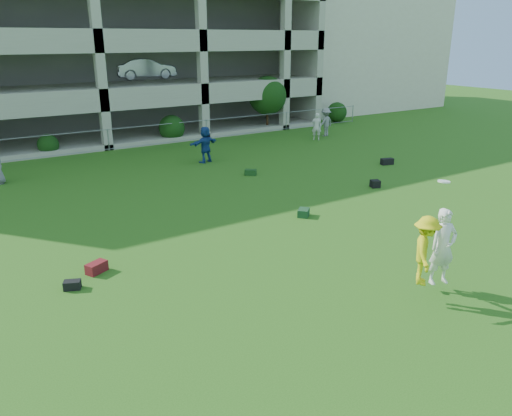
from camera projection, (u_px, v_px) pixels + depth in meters
ground at (349, 290)px, 12.23m from camera, size 100.00×100.00×0.00m
stucco_building at (327, 48)px, 44.67m from camera, size 16.00×14.00×10.00m
bystander_d at (205, 144)px, 24.48m from camera, size 1.72×0.89×1.78m
bystander_e at (317, 127)px, 29.88m from camera, size 0.70×0.67×1.62m
bystander_f at (326, 122)px, 31.07m from camera, size 1.22×0.84×1.73m
bag_red_a at (97, 267)px, 13.08m from camera, size 0.63×0.52×0.28m
bag_black_b at (72, 285)px, 12.22m from camera, size 0.47×0.39×0.22m
bag_green_c at (304, 213)px, 17.22m from camera, size 0.61×0.59×0.26m
crate_d at (375, 184)px, 20.55m from camera, size 0.46×0.46×0.30m
bag_black_e at (387, 161)px, 24.25m from camera, size 0.66×0.44×0.30m
bag_green_g at (251, 172)px, 22.40m from camera, size 0.57×0.56×0.25m
frisbee_contest at (432, 249)px, 11.45m from camera, size 1.82×1.14×2.66m
parking_garage at (59, 35)px, 32.28m from camera, size 30.00×14.00×12.00m
fence at (108, 139)px, 27.12m from camera, size 36.06×0.06×1.20m
shrub_row at (180, 115)px, 29.75m from camera, size 34.38×2.52×3.50m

